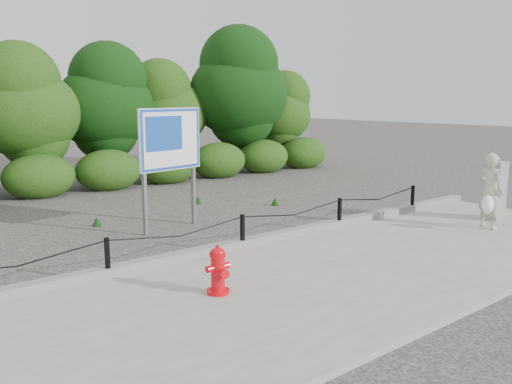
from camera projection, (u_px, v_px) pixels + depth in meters
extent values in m
plane|color=#2D2B28|center=(243.00, 252.00, 9.54)|extent=(90.00, 90.00, 0.00)
cube|color=gray|center=(325.00, 279.00, 8.00)|extent=(14.00, 4.00, 0.08)
cube|color=slate|center=(241.00, 243.00, 9.55)|extent=(14.00, 0.22, 0.14)
cube|color=black|center=(107.00, 258.00, 7.92)|extent=(0.06, 0.06, 0.60)
cube|color=black|center=(242.00, 231.00, 9.47)|extent=(0.06, 0.06, 0.60)
cube|color=black|center=(339.00, 212.00, 11.03)|extent=(0.06, 0.06, 0.60)
cube|color=black|center=(413.00, 198.00, 12.58)|extent=(0.06, 0.06, 0.60)
cylinder|color=black|center=(17.00, 259.00, 7.10)|extent=(2.50, 0.02, 0.02)
cylinder|color=black|center=(181.00, 230.00, 8.66)|extent=(2.50, 0.02, 0.02)
cylinder|color=black|center=(295.00, 210.00, 10.21)|extent=(2.50, 0.02, 0.02)
cylinder|color=black|center=(379.00, 195.00, 11.76)|extent=(2.50, 0.02, 0.02)
cylinder|color=black|center=(29.00, 157.00, 15.31)|extent=(0.18, 0.18, 2.06)
ellipsoid|color=#144510|center=(25.00, 106.00, 15.06)|extent=(3.04, 2.63, 3.29)
cylinder|color=black|center=(106.00, 149.00, 17.16)|extent=(0.18, 0.18, 2.15)
ellipsoid|color=#144510|center=(104.00, 101.00, 16.90)|extent=(3.18, 2.75, 3.44)
cylinder|color=black|center=(169.00, 147.00, 19.04)|extent=(0.18, 0.18, 1.95)
ellipsoid|color=#144510|center=(168.00, 108.00, 18.80)|extent=(2.88, 2.49, 3.11)
cylinder|color=black|center=(239.00, 136.00, 19.93)|extent=(0.18, 0.18, 2.56)
ellipsoid|color=#144510|center=(239.00, 87.00, 19.62)|extent=(3.78, 3.27, 4.09)
cylinder|color=black|center=(279.00, 142.00, 21.73)|extent=(0.18, 0.18, 1.83)
ellipsoid|color=#144510|center=(279.00, 110.00, 21.51)|extent=(2.70, 2.34, 2.92)
cylinder|color=red|center=(218.00, 291.00, 7.32)|extent=(0.33, 0.33, 0.05)
cylinder|color=red|center=(218.00, 273.00, 7.28)|extent=(0.20, 0.20, 0.47)
cylinder|color=red|center=(218.00, 255.00, 7.23)|extent=(0.24, 0.24, 0.04)
ellipsoid|color=red|center=(218.00, 253.00, 7.23)|extent=(0.21, 0.21, 0.15)
cylinder|color=red|center=(218.00, 247.00, 7.21)|extent=(0.05, 0.05, 0.04)
cylinder|color=red|center=(209.00, 269.00, 7.19)|extent=(0.09, 0.10, 0.10)
cylinder|color=red|center=(226.00, 266.00, 7.34)|extent=(0.09, 0.10, 0.10)
cylinder|color=red|center=(223.00, 274.00, 7.16)|extent=(0.14, 0.11, 0.13)
cylinder|color=slate|center=(221.00, 278.00, 7.18)|extent=(0.01, 0.05, 0.10)
imported|color=#B2AC98|center=(490.00, 191.00, 10.85)|extent=(0.47, 0.62, 1.53)
ellipsoid|color=white|center=(488.00, 205.00, 10.55)|extent=(0.27, 0.21, 0.37)
cube|color=#999A9C|center=(496.00, 191.00, 11.67)|extent=(0.50, 0.32, 1.26)
cube|color=slate|center=(489.00, 187.00, 11.79)|extent=(0.06, 0.06, 1.39)
cube|color=slate|center=(144.00, 173.00, 10.50)|extent=(0.08, 0.08, 2.48)
cube|color=slate|center=(193.00, 167.00, 11.49)|extent=(0.08, 0.08, 2.48)
cube|color=white|center=(170.00, 139.00, 10.85)|extent=(1.54, 0.34, 1.24)
cube|color=#1647A3|center=(171.00, 139.00, 10.84)|extent=(1.50, 0.29, 1.21)
cube|color=#1647A3|center=(164.00, 134.00, 10.67)|extent=(0.92, 0.18, 0.68)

